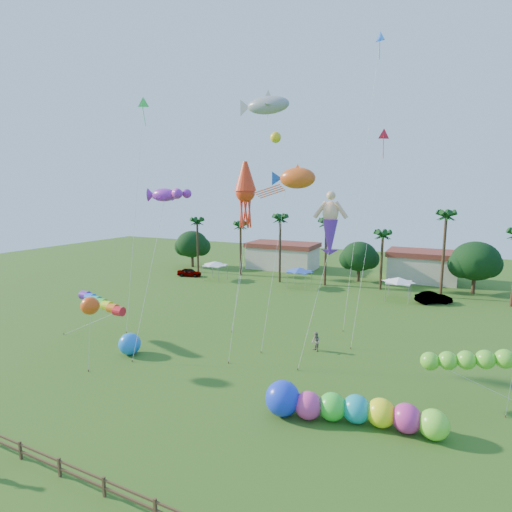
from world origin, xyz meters
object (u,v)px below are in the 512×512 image
at_px(spectator_b, 316,342).
at_px(caterpillar_inflatable, 345,409).
at_px(car_a, 189,272).
at_px(car_b, 434,298).
at_px(blue_ball, 130,344).

height_order(spectator_b, caterpillar_inflatable, caterpillar_inflatable).
relative_size(car_a, car_b, 0.91).
bearing_deg(spectator_b, caterpillar_inflatable, -20.70).
bearing_deg(caterpillar_inflatable, spectator_b, 106.33).
relative_size(car_a, caterpillar_inflatable, 0.37).
height_order(car_a, blue_ball, blue_ball).
bearing_deg(caterpillar_inflatable, blue_ball, 163.06).
bearing_deg(car_b, spectator_b, 126.04).
distance_m(car_b, blue_ball, 37.26).
bearing_deg(car_b, blue_ball, 109.93).
distance_m(caterpillar_inflatable, blue_ball, 19.46).
distance_m(car_a, caterpillar_inflatable, 46.33).
xyz_separation_m(car_a, car_b, (37.63, -0.07, 0.04)).
xyz_separation_m(car_b, spectator_b, (-8.73, -21.51, 0.14)).
distance_m(car_b, spectator_b, 23.22).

